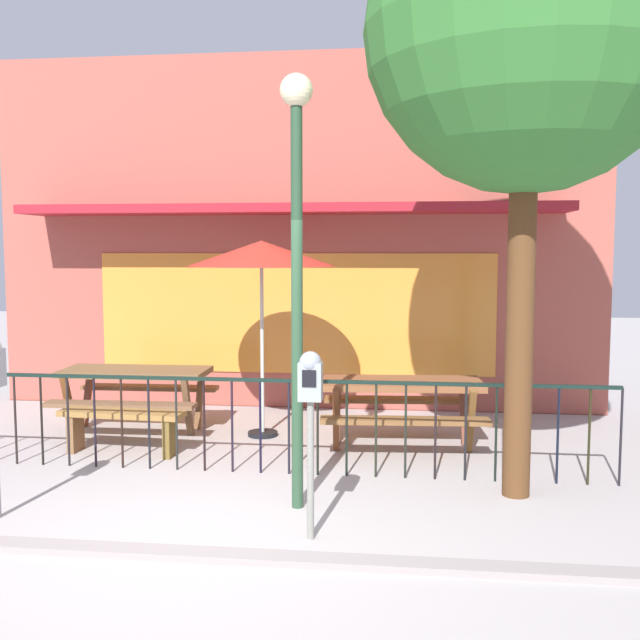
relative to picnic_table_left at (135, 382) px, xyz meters
The scene contains 11 objects.
ground 3.74m from the picnic_table_left, 61.69° to the right, with size 40.00×40.00×0.00m, color #A69F9E.
pub_storefront 3.14m from the picnic_table_left, 45.99° to the left, with size 8.65×1.37×4.98m.
patio_fence_front 2.34m from the picnic_table_left, 41.49° to the right, with size 7.29×0.04×0.97m.
picnic_table_left is the anchor object (origin of this frame).
picnic_table_right 3.32m from the picnic_table_left, ahead, with size 1.89×1.49×0.79m.
patio_umbrella 2.26m from the picnic_table_left, ahead, with size 1.75×1.75×2.36m.
patio_bench 1.09m from the picnic_table_left, 77.33° to the right, with size 1.42×0.41×0.48m.
parking_meter_far 4.16m from the picnic_table_left, 50.57° to the right, with size 0.18×0.17×1.48m.
street_tree 5.94m from the picnic_table_left, 24.00° to the right, with size 2.86×2.86×5.59m.
street_lamp 3.93m from the picnic_table_left, 45.93° to the right, with size 0.28×0.28×3.71m.
curb_edge 4.10m from the picnic_table_left, 64.43° to the right, with size 12.11×0.20×0.11m, color gray.
Camera 1 is at (1.62, -5.49, 2.25)m, focal length 41.61 mm.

